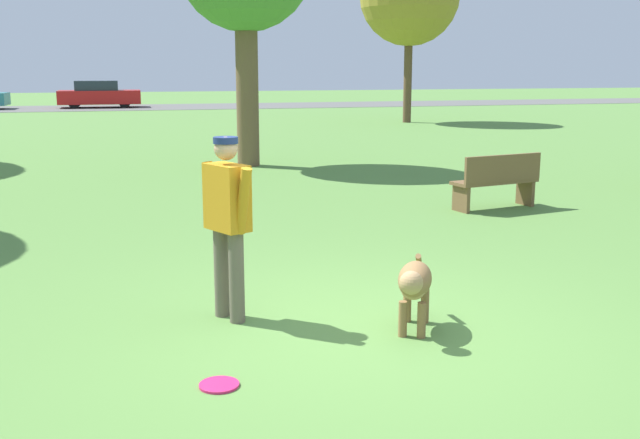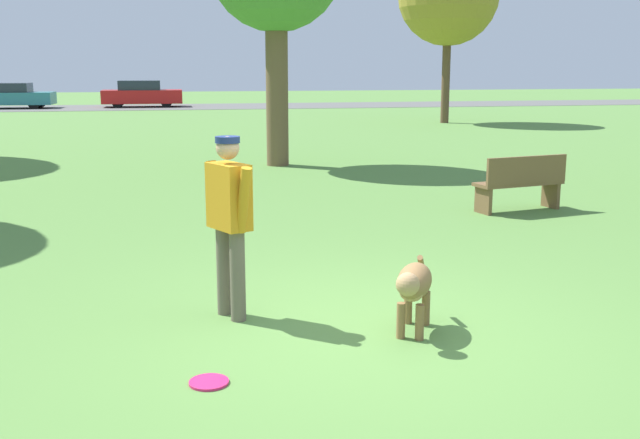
# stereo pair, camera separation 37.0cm
# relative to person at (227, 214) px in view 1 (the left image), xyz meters

# --- Properties ---
(ground_plane) EXTENTS (120.00, 120.00, 0.00)m
(ground_plane) POSITION_rel_person_xyz_m (0.92, -0.57, -0.92)
(ground_plane) COLOR #56843D
(far_road_strip) EXTENTS (120.00, 6.00, 0.01)m
(far_road_strip) POSITION_rel_person_xyz_m (0.92, 34.68, -0.91)
(far_road_strip) COLOR #5B5B59
(far_road_strip) RESTS_ON ground_plane
(person) EXTENTS (0.38, 0.64, 1.57)m
(person) POSITION_rel_person_xyz_m (0.00, 0.00, 0.00)
(person) COLOR #665B4C
(person) RESTS_ON ground_plane
(dog) EXTENTS (0.55, 0.90, 0.60)m
(dog) POSITION_rel_person_xyz_m (1.41, -0.70, -0.51)
(dog) COLOR olive
(dog) RESTS_ON ground_plane
(frisbee) EXTENTS (0.27, 0.27, 0.02)m
(frisbee) POSITION_rel_person_xyz_m (-0.28, -1.37, -0.91)
(frisbee) COLOR #E52366
(frisbee) RESTS_ON ground_plane
(parked_car_red) EXTENTS (4.14, 1.85, 1.39)m
(parked_car_red) POSITION_rel_person_xyz_m (-1.68, 34.97, -0.24)
(parked_car_red) COLOR red
(parked_car_red) RESTS_ON ground_plane
(park_bench) EXTENTS (1.45, 0.68, 0.84)m
(park_bench) POSITION_rel_person_xyz_m (4.66, 3.96, -0.47)
(park_bench) COLOR brown
(park_bench) RESTS_ON ground_plane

